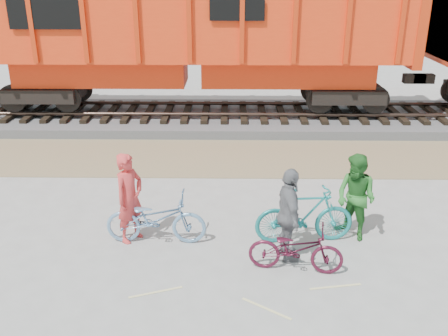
{
  "coord_description": "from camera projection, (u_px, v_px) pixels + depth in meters",
  "views": [
    {
      "loc": [
        0.23,
        -7.65,
        4.98
      ],
      "look_at": [
        0.09,
        1.5,
        1.3
      ],
      "focal_mm": 40.0,
      "sensor_mm": 36.0,
      "label": 1
    }
  ],
  "objects": [
    {
      "name": "person_solo",
      "position": [
        130.0,
        198.0,
        9.52
      ],
      "size": [
        0.71,
        0.78,
        1.79
      ],
      "primitive_type": "imported",
      "rotation": [
        0.0,
        0.0,
        1.0
      ],
      "color": "red",
      "rests_on": "ground"
    },
    {
      "name": "ground",
      "position": [
        218.0,
        266.0,
        8.96
      ],
      "size": [
        120.0,
        120.0,
        0.0
      ],
      "primitive_type": "plane",
      "color": "#9E9E99",
      "rests_on": "ground"
    },
    {
      "name": "bicycle_blue",
      "position": [
        156.0,
        219.0,
        9.57
      ],
      "size": [
        1.94,
        0.7,
        1.01
      ],
      "primitive_type": "imported",
      "rotation": [
        0.0,
        0.0,
        1.56
      ],
      "color": "#6A95BD",
      "rests_on": "ground"
    },
    {
      "name": "track",
      "position": [
        224.0,
        109.0,
        17.13
      ],
      "size": [
        120.0,
        2.6,
        0.24
      ],
      "color": "black",
      "rests_on": "ballast_bed"
    },
    {
      "name": "person_man",
      "position": [
        356.0,
        197.0,
        9.62
      ],
      "size": [
        1.04,
        1.06,
        1.72
      ],
      "primitive_type": "imported",
      "rotation": [
        0.0,
        0.0,
        -0.86
      ],
      "color": "#286C27",
      "rests_on": "ground"
    },
    {
      "name": "bicycle_teal",
      "position": [
        304.0,
        215.0,
        9.55
      ],
      "size": [
        1.95,
        0.72,
        1.15
      ],
      "primitive_type": "imported",
      "rotation": [
        0.0,
        0.0,
        1.66
      ],
      "color": "teal",
      "rests_on": "ground"
    },
    {
      "name": "bicycle_maroon",
      "position": [
        296.0,
        249.0,
        8.68
      ],
      "size": [
        1.71,
        0.82,
        0.87
      ],
      "primitive_type": "imported",
      "rotation": [
        0.0,
        0.0,
        1.42
      ],
      "color": "#4B1326",
      "rests_on": "ground"
    },
    {
      "name": "gravel_strip",
      "position": [
        223.0,
        157.0,
        14.06
      ],
      "size": [
        120.0,
        3.0,
        0.02
      ],
      "primitive_type": "cube",
      "color": "#887354",
      "rests_on": "ground"
    },
    {
      "name": "ballast_bed",
      "position": [
        224.0,
        118.0,
        17.25
      ],
      "size": [
        120.0,
        4.0,
        0.3
      ],
      "primitive_type": "cube",
      "color": "slate",
      "rests_on": "ground"
    },
    {
      "name": "person_woman",
      "position": [
        289.0,
        215.0,
        8.88
      ],
      "size": [
        0.58,
        1.09,
        1.77
      ],
      "primitive_type": "imported",
      "rotation": [
        0.0,
        0.0,
        1.72
      ],
      "color": "slate",
      "rests_on": "ground"
    },
    {
      "name": "hopper_car_center",
      "position": [
        193.0,
        33.0,
        16.2
      ],
      "size": [
        14.0,
        3.13,
        4.65
      ],
      "color": "black",
      "rests_on": "track"
    }
  ]
}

